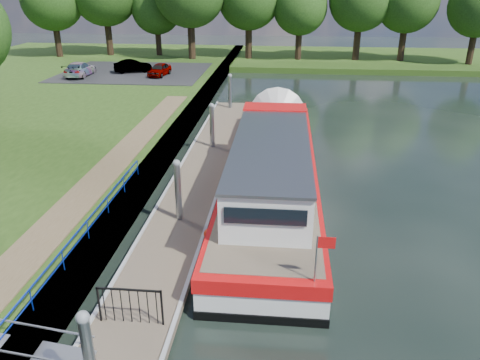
# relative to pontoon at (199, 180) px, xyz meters

# --- Properties ---
(bank_edge) EXTENTS (1.10, 90.00, 0.78)m
(bank_edge) POSITION_rel_pontoon_xyz_m (-2.55, 2.00, 0.20)
(bank_edge) COLOR #473D2D
(bank_edge) RESTS_ON ground
(far_bank) EXTENTS (60.00, 18.00, 0.60)m
(far_bank) POSITION_rel_pontoon_xyz_m (12.00, 39.00, 0.12)
(far_bank) COLOR #244012
(far_bank) RESTS_ON ground
(footpath) EXTENTS (1.60, 40.00, 0.05)m
(footpath) POSITION_rel_pontoon_xyz_m (-4.40, -5.00, 0.62)
(footpath) COLOR brown
(footpath) RESTS_ON riverbank
(carpark) EXTENTS (14.00, 12.00, 0.06)m
(carpark) POSITION_rel_pontoon_xyz_m (-11.00, 25.00, 0.62)
(carpark) COLOR black
(carpark) RESTS_ON riverbank
(blue_fence) EXTENTS (0.04, 18.04, 0.72)m
(blue_fence) POSITION_rel_pontoon_xyz_m (-2.75, -10.00, 1.13)
(blue_fence) COLOR #0C2DBF
(blue_fence) RESTS_ON riverbank
(pontoon) EXTENTS (2.50, 30.00, 0.56)m
(pontoon) POSITION_rel_pontoon_xyz_m (0.00, 0.00, 0.00)
(pontoon) COLOR brown
(pontoon) RESTS_ON ground
(mooring_piles) EXTENTS (0.30, 27.30, 3.55)m
(mooring_piles) POSITION_rel_pontoon_xyz_m (0.00, 0.00, 1.10)
(mooring_piles) COLOR gray
(mooring_piles) RESTS_ON ground
(gangway) EXTENTS (2.58, 1.00, 0.92)m
(gangway) POSITION_rel_pontoon_xyz_m (-1.85, -12.50, 0.44)
(gangway) COLOR #A5A8AD
(gangway) RESTS_ON ground
(gate_panel) EXTENTS (1.85, 0.05, 1.15)m
(gate_panel) POSITION_rel_pontoon_xyz_m (-0.00, -10.80, 0.97)
(gate_panel) COLOR black
(gate_panel) RESTS_ON ground
(barge) EXTENTS (4.36, 21.15, 4.78)m
(barge) POSITION_rel_pontoon_xyz_m (3.60, 0.34, 0.90)
(barge) COLOR black
(barge) RESTS_ON ground
(car_a) EXTENTS (1.83, 3.60, 1.18)m
(car_a) POSITION_rel_pontoon_xyz_m (-7.92, 23.23, 1.24)
(car_a) COLOR #999999
(car_a) RESTS_ON carpark
(car_b) EXTENTS (3.92, 2.58, 1.22)m
(car_b) POSITION_rel_pontoon_xyz_m (-11.00, 24.74, 1.26)
(car_b) COLOR #999999
(car_b) RESTS_ON carpark
(car_c) EXTENTS (2.05, 4.67, 1.33)m
(car_c) POSITION_rel_pontoon_xyz_m (-15.44, 22.36, 1.32)
(car_c) COLOR #999999
(car_c) RESTS_ON carpark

